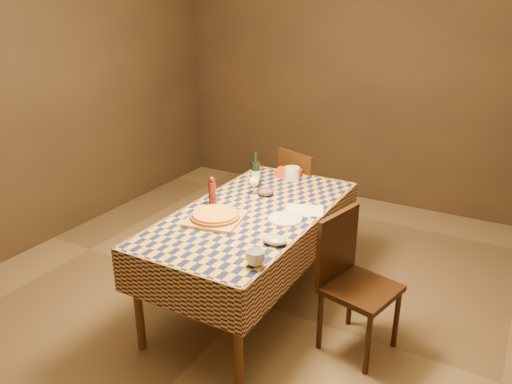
% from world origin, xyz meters
% --- Properties ---
extents(room, '(5.00, 5.10, 2.70)m').
position_xyz_m(room, '(0.00, 0.00, 1.35)').
color(room, brown).
rests_on(room, ground).
extents(dining_table, '(0.94, 1.84, 0.77)m').
position_xyz_m(dining_table, '(0.00, 0.00, 0.69)').
color(dining_table, brown).
rests_on(dining_table, ground).
extents(cutting_board, '(0.42, 0.42, 0.02)m').
position_xyz_m(cutting_board, '(-0.15, -0.26, 0.78)').
color(cutting_board, tan).
rests_on(cutting_board, dining_table).
extents(pizza, '(0.42, 0.42, 0.03)m').
position_xyz_m(pizza, '(-0.15, -0.26, 0.81)').
color(pizza, '#9C4B1A').
rests_on(pizza, cutting_board).
extents(pepper_mill, '(0.07, 0.07, 0.23)m').
position_xyz_m(pepper_mill, '(-0.30, -0.06, 0.88)').
color(pepper_mill, '#4C1411').
rests_on(pepper_mill, dining_table).
extents(bowl, '(0.16, 0.16, 0.04)m').
position_xyz_m(bowl, '(-0.07, 0.32, 0.79)').
color(bowl, '#644854').
rests_on(bowl, dining_table).
extents(wine_glass, '(0.08, 0.08, 0.16)m').
position_xyz_m(wine_glass, '(-0.13, 0.26, 0.88)').
color(wine_glass, silver).
rests_on(wine_glass, dining_table).
extents(wine_bottle, '(0.08, 0.08, 0.29)m').
position_xyz_m(wine_bottle, '(-0.22, 0.44, 0.88)').
color(wine_bottle, black).
rests_on(wine_bottle, dining_table).
extents(deli_tub, '(0.15, 0.15, 0.11)m').
position_xyz_m(deli_tub, '(-0.04, 0.74, 0.82)').
color(deli_tub, silver).
rests_on(deli_tub, dining_table).
extents(takeout_container, '(0.22, 0.16, 0.05)m').
position_xyz_m(takeout_container, '(-0.11, 0.81, 0.80)').
color(takeout_container, '#B03917').
rests_on(takeout_container, dining_table).
extents(white_plate, '(0.27, 0.27, 0.01)m').
position_xyz_m(white_plate, '(0.27, -0.02, 0.78)').
color(white_plate, white).
rests_on(white_plate, dining_table).
extents(tumbler, '(0.14, 0.14, 0.09)m').
position_xyz_m(tumbler, '(0.39, -0.66, 0.81)').
color(tumbler, white).
rests_on(tumbler, dining_table).
extents(flour_patch, '(0.32, 0.28, 0.00)m').
position_xyz_m(flour_patch, '(0.32, 0.20, 0.77)').
color(flour_patch, white).
rests_on(flour_patch, dining_table).
extents(flour_bag, '(0.17, 0.13, 0.05)m').
position_xyz_m(flour_bag, '(0.37, -0.36, 0.79)').
color(flour_bag, '#959BBF').
rests_on(flour_bag, dining_table).
extents(chair_far, '(0.55, 0.55, 0.93)m').
position_xyz_m(chair_far, '(-0.09, 1.08, 0.52)').
color(chair_far, black).
rests_on(chair_far, ground).
extents(chair_right, '(0.51, 0.51, 0.93)m').
position_xyz_m(chair_right, '(0.78, -0.09, 0.52)').
color(chair_right, black).
rests_on(chair_right, ground).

